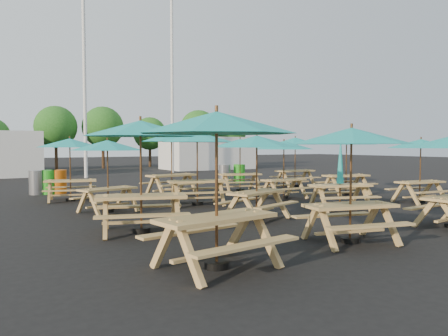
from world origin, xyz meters
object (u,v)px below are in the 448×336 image
picnic_unit_4 (351,141)px  picnic_unit_9 (340,179)px  waste_bin_2 (59,182)px  picnic_unit_1 (140,134)px  waste_bin_0 (37,182)px  picnic_unit_5 (257,145)px  picnic_unit_3 (70,146)px  picnic_unit_13 (421,147)px  picnic_unit_0 (217,130)px  waste_bin_4 (239,174)px  picnic_unit_7 (172,140)px  waste_bin_3 (224,174)px  picnic_unit_14 (347,143)px  picnic_unit_6 (197,140)px  picnic_unit_10 (284,148)px  picnic_unit_15 (295,143)px  picnic_unit_2 (107,149)px  picnic_unit_11 (240,145)px  waste_bin_1 (49,182)px

picnic_unit_4 → picnic_unit_9: bearing=60.0°
waste_bin_2 → picnic_unit_1: bearing=-89.6°
waste_bin_0 → picnic_unit_5: bearing=-66.0°
picnic_unit_3 → picnic_unit_13: (10.04, -6.55, -0.03)m
picnic_unit_0 → waste_bin_4: size_ratio=2.95×
picnic_unit_7 → waste_bin_3: size_ratio=2.94×
picnic_unit_5 → picnic_unit_14: (6.38, 2.90, 0.09)m
picnic_unit_9 → picnic_unit_13: size_ratio=0.95×
picnic_unit_6 → picnic_unit_14: (6.44, -0.33, -0.08)m
picnic_unit_10 → picnic_unit_15: 4.68m
picnic_unit_9 → waste_bin_3: 9.69m
picnic_unit_2 → picnic_unit_14: picnic_unit_14 is taller
picnic_unit_10 → picnic_unit_2: bearing=177.6°
picnic_unit_1 → picnic_unit_14: (9.59, 3.01, -0.17)m
picnic_unit_6 → picnic_unit_10: (3.50, -0.09, -0.25)m
waste_bin_3 → waste_bin_4: size_ratio=1.00×
picnic_unit_3 → picnic_unit_13: picnic_unit_3 is taller
picnic_unit_2 → picnic_unit_5: bearing=-63.7°
picnic_unit_13 → picnic_unit_10: bearing=141.7°
picnic_unit_2 → waste_bin_3: picnic_unit_2 is taller
picnic_unit_0 → picnic_unit_7: picnic_unit_0 is taller
picnic_unit_11 → picnic_unit_14: size_ratio=1.00×
picnic_unit_9 → picnic_unit_5: bearing=-160.6°
picnic_unit_3 → picnic_unit_10: picnic_unit_3 is taller
picnic_unit_10 → picnic_unit_9: bearing=-98.1°
waste_bin_2 → picnic_unit_9: bearing=-54.6°
picnic_unit_1 → picnic_unit_9: (6.31, 0.17, -1.26)m
picnic_unit_3 → picnic_unit_0: bearing=-74.7°
picnic_unit_2 → picnic_unit_10: (6.43, -0.06, 0.00)m
picnic_unit_0 → picnic_unit_7: 10.11m
picnic_unit_11 → waste_bin_0: picnic_unit_11 is taller
waste_bin_0 → picnic_unit_4: bearing=-71.8°
picnic_unit_6 → waste_bin_2: bearing=133.9°
waste_bin_3 → waste_bin_0: bearing=-177.3°
picnic_unit_5 → picnic_unit_6: bearing=71.7°
picnic_unit_0 → waste_bin_3: picnic_unit_0 is taller
picnic_unit_1 → waste_bin_4: 13.21m
picnic_unit_0 → picnic_unit_5: 4.68m
picnic_unit_13 → waste_bin_2: bearing=144.3°
picnic_unit_3 → picnic_unit_14: bearing=-5.6°
waste_bin_4 → waste_bin_1: bearing=-177.3°
picnic_unit_9 → waste_bin_2: size_ratio=2.40×
picnic_unit_9 → waste_bin_0: bearing=146.7°
waste_bin_3 → picnic_unit_5: bearing=-116.7°
picnic_unit_4 → waste_bin_0: (-4.07, 12.38, -1.54)m
picnic_unit_1 → picnic_unit_6: size_ratio=1.07×
picnic_unit_3 → picnic_unit_7: picnic_unit_7 is taller
picnic_unit_9 → waste_bin_1: picnic_unit_9 is taller
picnic_unit_1 → picnic_unit_10: size_ratio=1.45×
picnic_unit_13 → waste_bin_4: (-1.01, 9.64, -1.42)m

